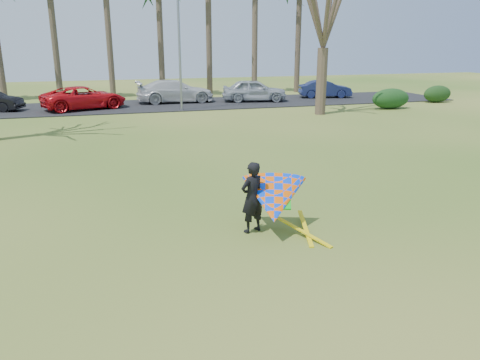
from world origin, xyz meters
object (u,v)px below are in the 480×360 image
object	(u,v)px
streetlight	(182,40)
car_2	(84,98)
car_3	(175,91)
car_5	(325,89)
bare_tree_right	(325,2)
kite_flyer	(272,199)
car_4	(254,90)

from	to	relation	value
streetlight	car_2	world-z (taller)	streetlight
car_2	car_3	distance (m)	6.56
car_2	streetlight	bearing A→B (deg)	-129.55
car_5	car_2	bearing A→B (deg)	108.09
car_2	car_5	bearing A→B (deg)	-105.32
bare_tree_right	car_3	size ratio (longest dim) A/B	1.65
streetlight	car_3	xyz separation A→B (m)	(0.08, 4.00, -3.59)
car_5	kite_flyer	world-z (taller)	kite_flyer
bare_tree_right	kite_flyer	bearing A→B (deg)	-119.37
bare_tree_right	car_2	xyz separation A→B (m)	(-14.06, 6.19, -5.76)
car_2	car_5	distance (m)	18.31
bare_tree_right	car_2	distance (m)	16.41
streetlight	car_5	world-z (taller)	streetlight
car_3	kite_flyer	bearing A→B (deg)	175.85
bare_tree_right	car_2	size ratio (longest dim) A/B	1.71
kite_flyer	bare_tree_right	bearing A→B (deg)	60.63
bare_tree_right	kite_flyer	xyz separation A→B (m)	(-9.50, -16.87, -5.72)
kite_flyer	car_2	bearing A→B (deg)	101.20
streetlight	car_2	xyz separation A→B (m)	(-6.22, 2.19, -3.66)
bare_tree_right	car_3	bearing A→B (deg)	134.13
car_5	car_3	bearing A→B (deg)	101.99
car_2	car_3	world-z (taller)	car_3
car_2	kite_flyer	xyz separation A→B (m)	(4.57, -23.06, 0.04)
car_5	car_4	bearing A→B (deg)	110.29
streetlight	kite_flyer	bearing A→B (deg)	-94.54
car_2	car_4	size ratio (longest dim) A/B	1.13
car_4	car_5	xyz separation A→B (m)	(6.19, 0.77, -0.14)
car_2	car_5	world-z (taller)	car_2
car_3	car_4	size ratio (longest dim) A/B	1.17
car_5	kite_flyer	xyz separation A→B (m)	(-13.68, -24.61, 0.11)
streetlight	car_4	bearing A→B (deg)	26.99
streetlight	car_5	xyz separation A→B (m)	(12.02, 3.74, -3.73)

